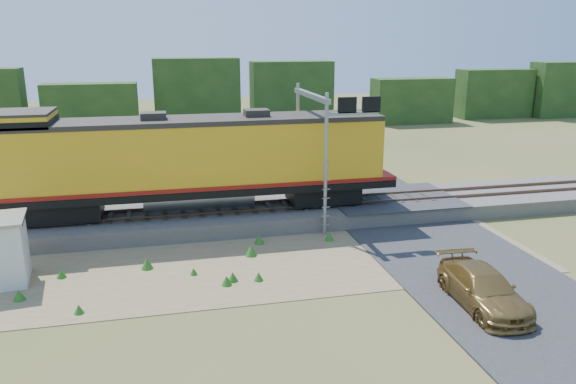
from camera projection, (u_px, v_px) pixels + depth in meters
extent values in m
plane|color=#475123|center=(296.00, 264.00, 24.40)|extent=(140.00, 140.00, 0.00)
cube|color=slate|center=(269.00, 214.00, 29.92)|extent=(70.00, 5.00, 0.80)
cube|color=brown|center=(272.00, 209.00, 29.12)|extent=(70.00, 0.10, 0.16)
cube|color=brown|center=(266.00, 201.00, 30.47)|extent=(70.00, 0.10, 0.16)
cube|color=#8C7754|center=(248.00, 263.00, 24.43)|extent=(26.00, 8.00, 0.03)
cube|color=#38383A|center=(392.00, 198.00, 31.32)|extent=(7.00, 5.20, 0.06)
cube|color=#38383A|center=(315.00, 155.00, 46.56)|extent=(7.00, 24.00, 0.08)
cube|color=#1C3A15|center=(210.00, 98.00, 59.20)|extent=(36.00, 3.00, 6.50)
cube|color=#1C3A15|center=(542.00, 92.00, 67.93)|extent=(50.00, 3.00, 6.00)
cube|color=black|center=(63.00, 208.00, 27.43)|extent=(3.66, 2.34, 0.92)
cube|color=black|center=(323.00, 192.00, 30.29)|extent=(3.66, 2.34, 0.92)
cube|color=black|center=(199.00, 188.00, 28.69)|extent=(20.35, 3.05, 0.37)
cylinder|color=gray|center=(199.00, 197.00, 28.82)|extent=(5.60, 1.22, 1.22)
cube|color=orange|center=(197.00, 154.00, 28.22)|extent=(18.83, 2.95, 3.15)
cube|color=maroon|center=(199.00, 182.00, 28.61)|extent=(20.35, 3.10, 0.18)
cube|color=#28231E|center=(196.00, 120.00, 27.76)|extent=(18.83, 3.00, 0.24)
cube|color=orange|center=(23.00, 121.00, 25.98)|extent=(2.65, 2.95, 0.71)
cube|color=#28231E|center=(22.00, 112.00, 25.87)|extent=(2.65, 3.00, 0.12)
cube|color=black|center=(23.00, 122.00, 25.99)|extent=(2.70, 3.00, 0.36)
cube|color=#28231E|center=(153.00, 117.00, 27.26)|extent=(1.22, 1.02, 0.46)
cube|color=#28231E|center=(257.00, 114.00, 28.36)|extent=(1.22, 1.02, 0.46)
cylinder|color=gray|center=(326.00, 166.00, 26.95)|extent=(0.18, 0.18, 7.01)
cylinder|color=gray|center=(298.00, 145.00, 32.21)|extent=(0.18, 0.18, 7.01)
cube|color=gray|center=(311.00, 95.00, 28.75)|extent=(0.25, 6.20, 0.25)
cube|color=gray|center=(351.00, 114.00, 26.54)|extent=(2.61, 0.15, 0.15)
cube|color=black|center=(347.00, 105.00, 26.39)|extent=(0.90, 0.15, 0.75)
cube|color=black|center=(371.00, 104.00, 26.65)|extent=(0.90, 0.15, 0.75)
imported|color=olive|center=(483.00, 289.00, 20.37)|extent=(2.18, 4.85, 1.38)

